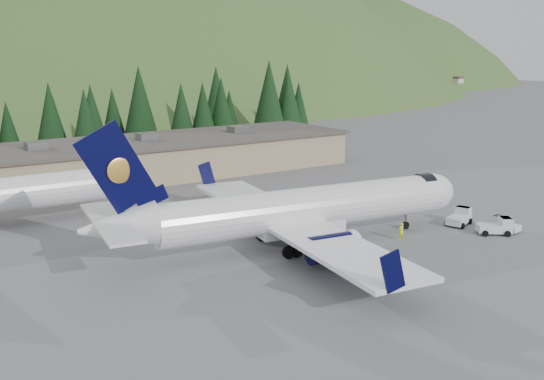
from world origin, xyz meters
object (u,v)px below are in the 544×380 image
at_px(airliner, 298,211).
at_px(terminal_building, 113,161).
at_px(baggage_tug_c, 503,224).
at_px(ramp_worker, 401,231).
at_px(baggage_tug_b, 497,227).
at_px(baggage_tug_a, 460,217).

relative_size(airliner, terminal_building, 0.53).
bearing_deg(airliner, baggage_tug_c, -12.76).
relative_size(terminal_building, ramp_worker, 42.32).
bearing_deg(baggage_tug_b, airliner, -167.25).
bearing_deg(terminal_building, baggage_tug_b, -64.04).
height_order(baggage_tug_a, baggage_tug_c, baggage_tug_a).
bearing_deg(baggage_tug_b, terminal_building, 151.94).
bearing_deg(ramp_worker, airliner, -21.40).
relative_size(baggage_tug_b, terminal_building, 0.05).
xyz_separation_m(airliner, baggage_tug_b, (18.33, -7.87, -2.54)).
height_order(baggage_tug_b, ramp_worker, baggage_tug_b).
relative_size(baggage_tug_a, ramp_worker, 2.11).
relative_size(baggage_tug_a, terminal_building, 0.05).
bearing_deg(baggage_tug_b, ramp_worker, -166.94).
xyz_separation_m(baggage_tug_b, ramp_worker, (-9.14, 3.87, 0.08)).
distance_m(baggage_tug_a, baggage_tug_b, 4.32).
bearing_deg(baggage_tug_a, baggage_tug_b, -105.27).
bearing_deg(baggage_tug_c, baggage_tug_a, 18.29).
bearing_deg(terminal_building, baggage_tug_c, -62.30).
distance_m(baggage_tug_a, terminal_building, 46.93).
xyz_separation_m(airliner, terminal_building, (-3.93, 37.85, -0.68)).
xyz_separation_m(terminal_building, ramp_worker, (13.12, -41.85, -1.78)).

